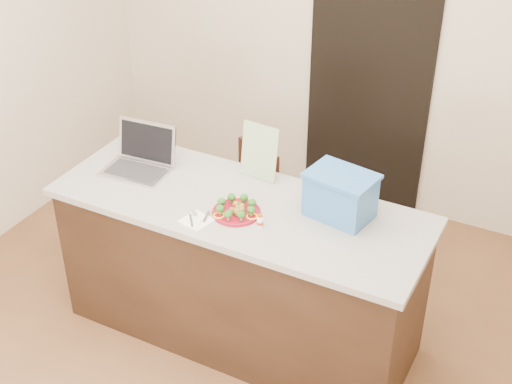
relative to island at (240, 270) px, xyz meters
The scene contains 16 objects.
ground 0.53m from the island, 90.00° to the right, with size 4.00×4.00×0.00m, color brown.
room_shell 1.18m from the island, 90.00° to the right, with size 4.00×4.00×4.00m.
doorway 1.81m from the island, 86.69° to the left, with size 0.90×0.02×2.00m, color black.
island is the anchor object (origin of this frame).
plate 0.48m from the island, 69.57° to the right, with size 0.25×0.25×0.02m.
meatballs 0.50m from the island, 66.67° to the right, with size 0.09×0.10×0.04m.
broccoli 0.52m from the island, 69.57° to the right, with size 0.22×0.22×0.04m.
pepper_rings 0.49m from the island, 69.57° to the right, with size 0.22×0.23×0.01m.
napkin 0.54m from the island, 114.27° to the right, with size 0.14×0.14×0.01m, color white.
fork 0.54m from the island, 118.74° to the right, with size 0.08×0.14×0.00m.
knife 0.54m from the island, 107.26° to the right, with size 0.04×0.18×0.01m.
yogurt_bottle 0.55m from the island, 35.43° to the right, with size 0.03×0.03×0.07m.
laptop 0.86m from the island, behind, with size 0.38×0.31×0.26m.
leaflet 0.68m from the island, 95.75° to the left, with size 0.23×0.00×0.32m, color silver.
blue_box 0.79m from the island, 15.25° to the left, with size 0.38×0.30×0.25m.
chair 0.71m from the island, 112.39° to the left, with size 0.48×0.49×0.83m.
Camera 1 is at (1.55, -2.53, 3.01)m, focal length 50.00 mm.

